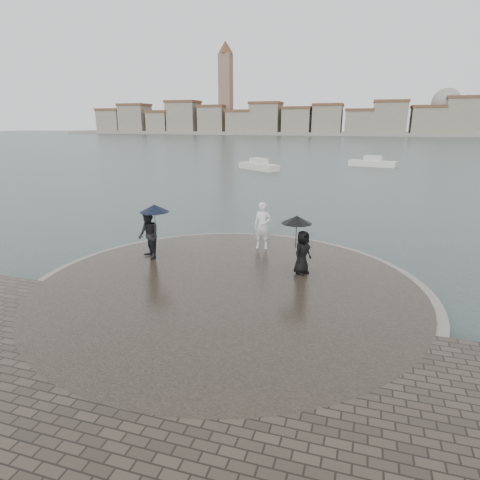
% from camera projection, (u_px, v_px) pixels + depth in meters
% --- Properties ---
extents(ground, '(400.00, 400.00, 0.00)m').
position_uv_depth(ground, '(180.00, 354.00, 9.47)').
color(ground, '#2B3835').
rests_on(ground, ground).
extents(kerb_ring, '(12.50, 12.50, 0.32)m').
position_uv_depth(kerb_ring, '(228.00, 290.00, 12.63)').
color(kerb_ring, gray).
rests_on(kerb_ring, ground).
extents(quay_tip, '(11.90, 11.90, 0.36)m').
position_uv_depth(quay_tip, '(228.00, 290.00, 12.62)').
color(quay_tip, '#2D261E').
rests_on(quay_tip, ground).
extents(statue, '(0.74, 0.54, 1.87)m').
position_uv_depth(statue, '(262.00, 226.00, 15.94)').
color(statue, silver).
rests_on(statue, quay_tip).
extents(visitor_left, '(1.34, 1.18, 2.04)m').
position_uv_depth(visitor_left, '(150.00, 229.00, 14.67)').
color(visitor_left, black).
rests_on(visitor_left, quay_tip).
extents(visitor_right, '(1.15, 1.05, 1.95)m').
position_uv_depth(visitor_right, '(300.00, 241.00, 13.24)').
color(visitor_right, black).
rests_on(visitor_right, quay_tip).
extents(far_skyline, '(260.00, 20.00, 37.00)m').
position_uv_depth(far_skyline, '(342.00, 121.00, 156.84)').
color(far_skyline, gray).
rests_on(far_skyline, ground).
extents(boats, '(28.44, 11.29, 1.50)m').
position_uv_depth(boats, '(373.00, 168.00, 44.32)').
color(boats, silver).
rests_on(boats, ground).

